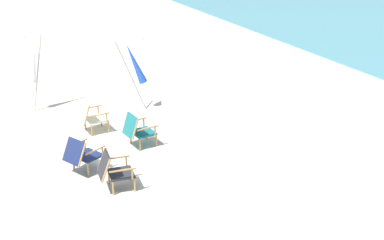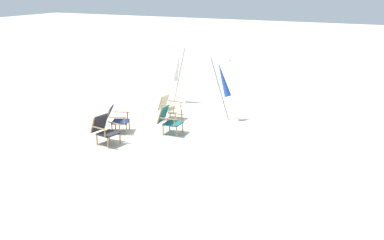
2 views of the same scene
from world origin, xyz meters
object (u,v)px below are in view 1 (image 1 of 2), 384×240
beach_chair_back_left (90,116)px  beach_chair_front_left (137,129)px  beach_chair_back_right (82,154)px  umbrella_furled_blue (135,64)px  umbrella_furled_white (34,62)px  beach_chair_far_center (113,170)px

beach_chair_back_left → beach_chair_front_left: same height
beach_chair_back_right → umbrella_furled_blue: 3.71m
umbrella_furled_blue → umbrella_furled_white: (-1.26, -2.35, 0.06)m
beach_chair_far_center → beach_chair_back_left: beach_chair_back_left is taller
umbrella_furled_blue → umbrella_furled_white: umbrella_furled_white is taller
beach_chair_back_right → umbrella_furled_blue: bearing=139.0°
beach_chair_back_right → beach_chair_front_left: 1.62m
beach_chair_far_center → beach_chair_back_right: size_ratio=0.90×
beach_chair_front_left → umbrella_furled_white: bearing=-156.3°
beach_chair_back_right → umbrella_furled_white: bearing=179.7°
beach_chair_back_left → beach_chair_back_right: (1.87, -0.80, -0.01)m
beach_chair_back_right → umbrella_furled_white: umbrella_furled_white is taller
beach_chair_back_left → umbrella_furled_blue: size_ratio=0.41×
beach_chair_front_left → umbrella_furled_white: umbrella_furled_white is taller
beach_chair_back_left → beach_chair_back_right: beach_chair_back_left is taller
beach_chair_front_left → beach_chair_back_right: bearing=-68.7°
beach_chair_back_left → umbrella_furled_blue: (-0.85, 1.57, 0.87)m
beach_chair_front_left → umbrella_furled_white: 3.82m
beach_chair_far_center → umbrella_furled_blue: (-3.71, 2.03, 0.87)m
beach_chair_far_center → beach_chair_back_right: 1.04m
beach_chair_back_right → umbrella_furled_white: 4.09m
beach_chair_far_center → umbrella_furled_white: (-4.97, -0.31, 0.94)m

